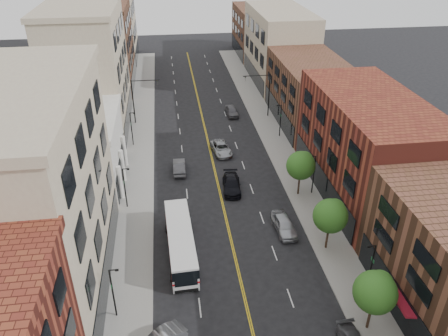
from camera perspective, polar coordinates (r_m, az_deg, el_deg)
name	(u,v)px	position (r m, az deg, el deg)	size (l,w,h in m)	color
sidewalk_left	(139,161)	(61.07, -11.01, 0.92)	(4.00, 110.00, 0.15)	gray
sidewalk_right	(281,152)	(62.85, 7.46, 2.12)	(4.00, 110.00, 0.15)	gray
bldg_l_tanoffice	(34,200)	(39.12, -23.60, -3.83)	(10.00, 22.00, 18.00)	tan
bldg_l_white	(78,152)	(56.71, -18.58, 1.96)	(10.00, 14.00, 8.00)	silver
bldg_l_far_a	(89,71)	(70.46, -17.18, 12.02)	(10.00, 20.00, 18.00)	tan
bldg_l_far_b	(104,47)	(89.94, -15.39, 14.98)	(10.00, 20.00, 15.00)	brown
bldg_l_far_c	(111,16)	(106.90, -14.58, 18.71)	(10.00, 16.00, 20.00)	tan
bldg_r_mid	(366,146)	(53.40, 18.11, 2.69)	(10.00, 22.00, 12.00)	maroon
bldg_r_far_a	(310,92)	(71.60, 11.23, 9.65)	(10.00, 20.00, 10.00)	brown
bldg_r_far_b	(279,46)	(90.25, 7.20, 15.49)	(10.00, 22.00, 14.00)	tan
bldg_r_far_c	(258,31)	(109.52, 4.50, 17.36)	(10.00, 18.00, 11.00)	brown
tree_r_1	(376,291)	(36.84, 19.23, -14.89)	(3.40, 3.40, 5.59)	black
tree_r_2	(331,215)	(43.70, 13.81, -5.95)	(3.40, 3.40, 5.59)	black
tree_r_3	(301,165)	(51.60, 10.07, 0.45)	(3.40, 3.40, 5.59)	black
lamp_l_1	(113,291)	(37.64, -14.28, -15.25)	(0.81, 0.55, 5.05)	black
lamp_l_2	(125,186)	(50.22, -12.80, -2.28)	(0.81, 0.55, 5.05)	black
lamp_l_3	(132,127)	(64.34, -11.96, 5.26)	(0.81, 0.55, 5.05)	black
lamp_r_1	(371,265)	(40.73, 18.65, -11.94)	(0.81, 0.55, 5.05)	black
lamp_r_2	(314,172)	(52.58, 11.61, -0.58)	(0.81, 0.55, 5.05)	black
lamp_r_3	(280,119)	(66.20, 7.36, 6.39)	(0.81, 0.55, 5.05)	black
signal_mast_left	(137,96)	(71.06, -11.25, 9.19)	(4.49, 0.18, 7.20)	black
signal_mast_right	(265,90)	(72.64, 5.35, 10.09)	(4.49, 0.18, 7.20)	black
city_bus	(180,241)	(43.48, -5.71, -9.43)	(2.99, 11.11, 2.83)	silver
car_parked_far	(284,225)	(47.09, 7.85, -7.35)	(1.92, 4.78, 1.63)	#A6A8AD
car_lane_behind	(179,167)	(57.51, -5.87, 0.17)	(1.55, 4.45, 1.47)	#46464A
car_lane_a	(232,184)	(53.40, 0.99, -2.16)	(2.12, 5.21, 1.51)	black
car_lane_b	(221,148)	(61.89, -0.37, 2.60)	(2.39, 5.17, 1.44)	#96999D
car_lane_c	(232,111)	(74.22, 1.01, 7.44)	(1.79, 4.45, 1.51)	#545459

